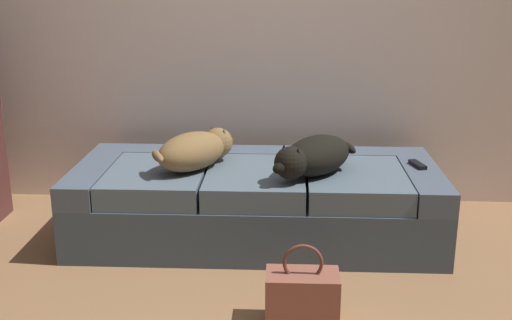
% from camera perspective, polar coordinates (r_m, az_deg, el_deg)
% --- Properties ---
extents(couch, '(2.07, 0.90, 0.43)m').
position_cam_1_polar(couch, '(3.66, 0.04, -3.77)').
color(couch, '#404F5F').
rests_on(couch, ground).
extents(dog_tan, '(0.48, 0.56, 0.21)m').
position_cam_1_polar(dog_tan, '(3.54, -5.43, 0.93)').
color(dog_tan, olive).
rests_on(dog_tan, couch).
extents(dog_dark, '(0.51, 0.55, 0.21)m').
position_cam_1_polar(dog_dark, '(3.41, 5.17, 0.32)').
color(dog_dark, black).
rests_on(dog_dark, couch).
extents(tv_remote, '(0.08, 0.16, 0.02)m').
position_cam_1_polar(tv_remote, '(3.70, 14.41, -0.40)').
color(tv_remote, black).
rests_on(tv_remote, couch).
extents(handbag, '(0.32, 0.18, 0.38)m').
position_cam_1_polar(handbag, '(2.83, 4.20, -12.28)').
color(handbag, '#915241').
rests_on(handbag, ground).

